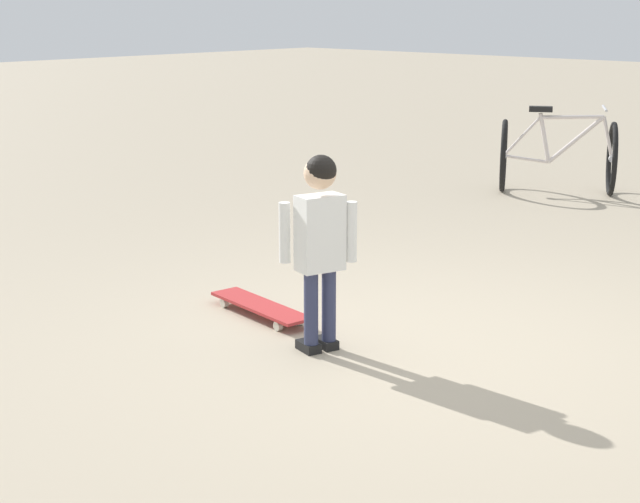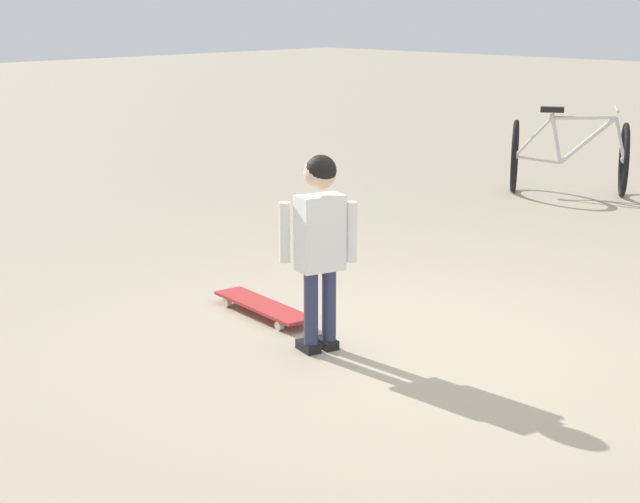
{
  "view_description": "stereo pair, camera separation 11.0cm",
  "coord_description": "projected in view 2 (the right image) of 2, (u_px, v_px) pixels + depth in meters",
  "views": [
    {
      "loc": [
        4.07,
        2.93,
        1.82
      ],
      "look_at": [
        0.46,
        -0.45,
        0.55
      ],
      "focal_mm": 54.9,
      "sensor_mm": 36.0,
      "label": 1
    },
    {
      "loc": [
        3.99,
        3.01,
        1.82
      ],
      "look_at": [
        0.46,
        -0.45,
        0.55
      ],
      "focal_mm": 54.9,
      "sensor_mm": 36.0,
      "label": 2
    }
  ],
  "objects": [
    {
      "name": "ground_plane",
      "position": [
        440.0,
        350.0,
        5.25
      ],
      "size": [
        50.0,
        50.0,
        0.0
      ],
      "primitive_type": "plane",
      "color": "tan"
    },
    {
      "name": "child_person",
      "position": [
        320.0,
        232.0,
        5.08
      ],
      "size": [
        0.31,
        0.3,
        1.06
      ],
      "color": "#2D3351",
      "rests_on": "ground"
    },
    {
      "name": "skateboard",
      "position": [
        263.0,
        306.0,
        5.81
      ],
      "size": [
        0.3,
        0.81,
        0.07
      ],
      "color": "#B22D2D",
      "rests_on": "ground"
    },
    {
      "name": "bicycle_mid",
      "position": [
        569.0,
        155.0,
        9.39
      ],
      "size": [
        1.16,
        1.28,
        0.85
      ],
      "color": "black",
      "rests_on": "ground"
    }
  ]
}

